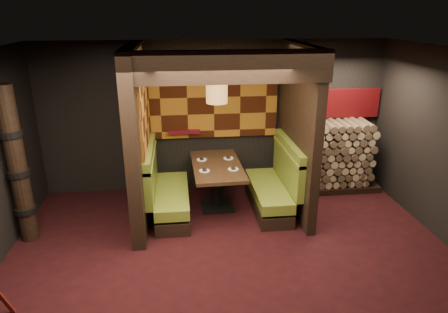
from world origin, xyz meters
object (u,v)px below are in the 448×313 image
pendant_lamp (217,89)px  totem_column (18,167)px  dining_table (217,177)px  booth_bench_left (166,193)px  firewood_stack (335,156)px  booth_bench_right (274,187)px

pendant_lamp → totem_column: size_ratio=0.39×
dining_table → booth_bench_left: bearing=-169.7°
pendant_lamp → firewood_stack: bearing=14.0°
pendant_lamp → dining_table: bearing=90.0°
booth_bench_right → dining_table: booth_bench_right is taller
dining_table → pendant_lamp: size_ratio=1.68×
firewood_stack → pendant_lamp: bearing=-166.0°
booth_bench_left → booth_bench_right: size_ratio=1.00×
booth_bench_right → totem_column: (-3.98, -0.55, 0.79)m
dining_table → totem_column: 3.13m
totem_column → pendant_lamp: bearing=12.5°
booth_bench_left → booth_bench_right: (1.89, 0.00, 0.00)m
booth_bench_right → booth_bench_left: bearing=180.0°
dining_table → pendant_lamp: 1.56m
booth_bench_left → totem_column: size_ratio=0.67×
booth_bench_left → dining_table: bearing=10.3°
pendant_lamp → totem_column: (-2.99, -0.66, -0.96)m
dining_table → firewood_stack: firewood_stack is taller
booth_bench_left → firewood_stack: firewood_stack is taller
booth_bench_left → firewood_stack: 3.33m
booth_bench_left → dining_table: (0.90, 0.16, 0.18)m
booth_bench_left → totem_column: bearing=-165.2°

